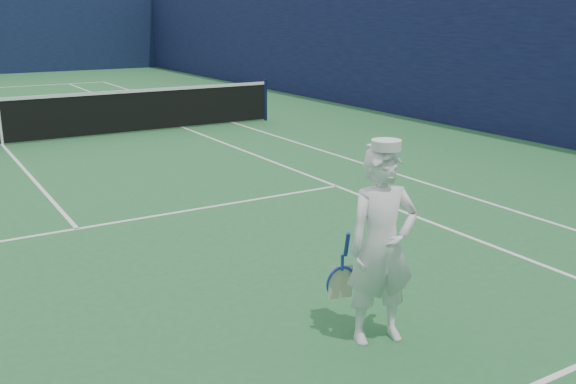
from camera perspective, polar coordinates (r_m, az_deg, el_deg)
name	(u,v)px	position (r m, az deg, el deg)	size (l,w,h in m)	color
ground	(3,145)	(14.91, -24.03, 3.80)	(80.00, 80.00, 0.00)	#266535
court_markings	(3,145)	(14.91, -24.03, 3.82)	(11.03, 23.83, 0.01)	white
tennis_player	(382,246)	(5.37, 8.34, -4.77)	(0.74, 0.61, 1.74)	white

